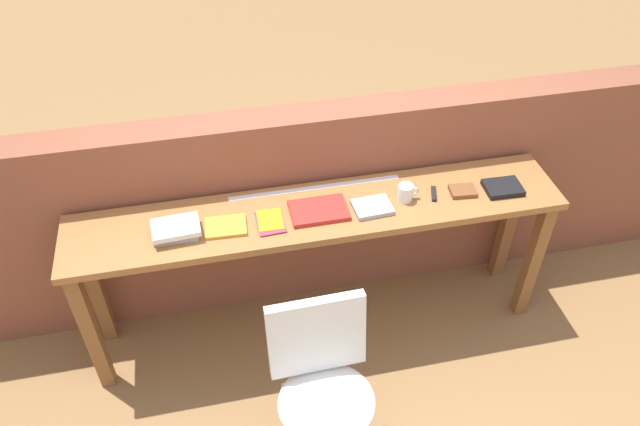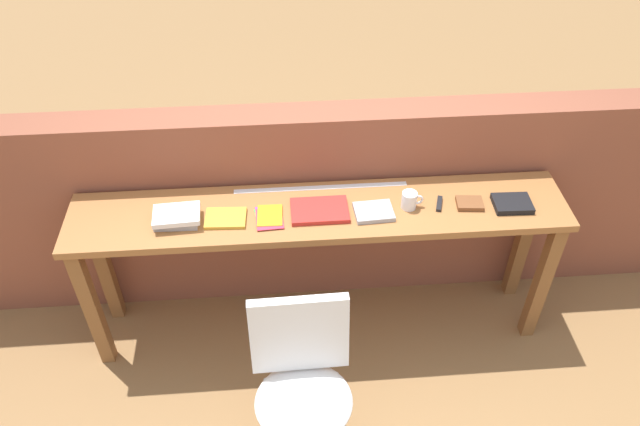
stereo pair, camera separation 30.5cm
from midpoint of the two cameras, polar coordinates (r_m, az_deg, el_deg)
The scene contains 14 objects.
ground_plane at distance 3.56m, azimuth -1.66°, elevation -13.74°, with size 40.00×40.00×0.00m, color olive.
brick_wall_back at distance 3.52m, azimuth -3.80°, elevation 0.53°, with size 6.00×0.20×1.24m, color brown.
sideboard at distance 3.19m, azimuth -2.92°, elevation -1.70°, with size 2.50×0.44×0.88m.
chair_white_moulded at distance 2.87m, azimuth -2.87°, elevation -15.14°, with size 0.45×0.46×0.89m.
book_stack_leftmost at distance 3.05m, azimuth -15.87°, elevation -1.64°, with size 0.23×0.17×0.06m.
magazine_cycling at distance 3.05m, azimuth -11.46°, elevation -1.36°, with size 0.20×0.15×0.02m, color gold.
pamphlet_pile_colourful at distance 3.04m, azimuth -7.54°, elevation -0.91°, with size 0.15×0.19×0.01m.
book_open_centre at distance 3.07m, azimuth -2.97°, elevation 0.10°, with size 0.28×0.19×0.02m, color red.
book_grey_hardcover at distance 3.09m, azimuth 2.00°, elevation 0.42°, with size 0.19×0.15×0.02m, color #9E9EA3.
mug at distance 3.14m, azimuth 5.12°, elevation 1.75°, with size 0.11×0.08×0.09m.
multitool_folded at distance 3.20m, azimuth 7.71°, elevation 1.64°, with size 0.02×0.11×0.02m, color black.
leather_journal_brown at distance 3.24m, azimuth 10.33°, elevation 1.88°, with size 0.13×0.10×0.02m, color brown.
book_repair_rightmost at distance 3.30m, azimuth 13.88°, elevation 2.15°, with size 0.19×0.14×0.03m, color black.
ruler_metal_back_edge at distance 3.23m, azimuth -3.15°, elevation 2.21°, with size 0.90×0.03×0.00m, color silver.
Camera 1 is at (-0.48, -1.99, 2.91)m, focal length 35.00 mm.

